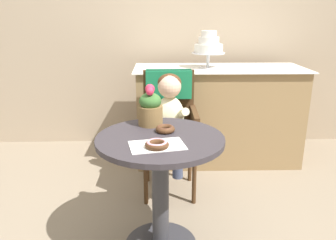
% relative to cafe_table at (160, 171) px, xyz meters
% --- Properties ---
extents(back_wall, '(4.80, 0.10, 2.70)m').
position_rel_cafe_table_xyz_m(back_wall, '(0.00, 1.85, 0.84)').
color(back_wall, tan).
rests_on(back_wall, ground).
extents(cafe_table, '(0.72, 0.72, 0.72)m').
position_rel_cafe_table_xyz_m(cafe_table, '(0.00, 0.00, 0.00)').
color(cafe_table, '#332D33').
rests_on(cafe_table, ground).
extents(wicker_chair, '(0.42, 0.45, 0.95)m').
position_rel_cafe_table_xyz_m(wicker_chair, '(0.07, 0.76, 0.13)').
color(wicker_chair, '#472D19').
rests_on(wicker_chair, ground).
extents(seated_child, '(0.27, 0.32, 0.73)m').
position_rel_cafe_table_xyz_m(seated_child, '(0.07, 0.61, 0.17)').
color(seated_child, beige).
rests_on(seated_child, ground).
extents(paper_napkin, '(0.31, 0.23, 0.00)m').
position_rel_cafe_table_xyz_m(paper_napkin, '(-0.02, -0.13, 0.21)').
color(paper_napkin, white).
rests_on(paper_napkin, cafe_table).
extents(donut_front, '(0.12, 0.12, 0.04)m').
position_rel_cafe_table_xyz_m(donut_front, '(-0.02, -0.16, 0.23)').
color(donut_front, '#4C2D19').
rests_on(donut_front, cafe_table).
extents(donut_mid, '(0.11, 0.11, 0.03)m').
position_rel_cafe_table_xyz_m(donut_mid, '(0.03, 0.08, 0.23)').
color(donut_mid, '#4C2D19').
rests_on(donut_mid, cafe_table).
extents(flower_vase, '(0.15, 0.15, 0.25)m').
position_rel_cafe_table_xyz_m(flower_vase, '(-0.06, 0.22, 0.32)').
color(flower_vase, brown).
rests_on(flower_vase, cafe_table).
extents(display_counter, '(1.56, 0.62, 0.90)m').
position_rel_cafe_table_xyz_m(display_counter, '(0.55, 1.30, -0.05)').
color(display_counter, '#93754C').
rests_on(display_counter, ground).
extents(tiered_cake_stand, '(0.30, 0.30, 0.33)m').
position_rel_cafe_table_xyz_m(tiered_cake_stand, '(0.44, 1.30, 0.59)').
color(tiered_cake_stand, silver).
rests_on(tiered_cake_stand, display_counter).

